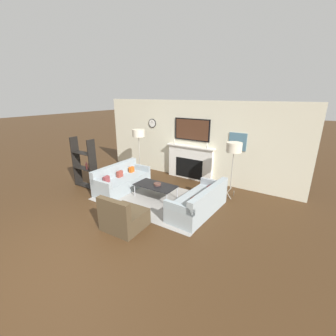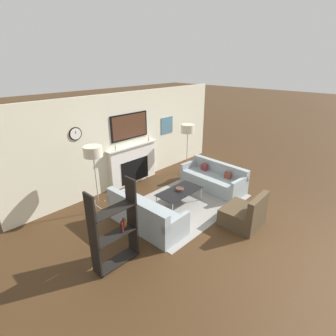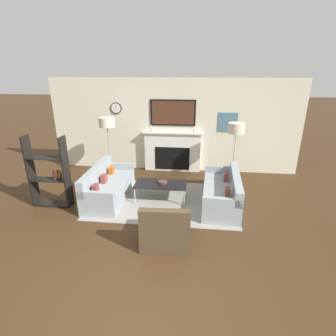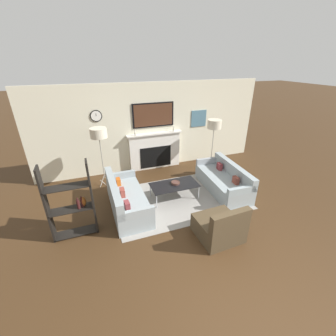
{
  "view_description": "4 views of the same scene",
  "coord_description": "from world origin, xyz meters",
  "views": [
    {
      "loc": [
        3.48,
        -1.87,
        2.89
      ],
      "look_at": [
        0.08,
        3.33,
        0.84
      ],
      "focal_mm": 24.0,
      "sensor_mm": 36.0,
      "label": 1
    },
    {
      "loc": [
        -4.65,
        -0.95,
        3.51
      ],
      "look_at": [
        -0.12,
        3.31,
        0.94
      ],
      "focal_mm": 28.0,
      "sensor_mm": 36.0,
      "label": 2
    },
    {
      "loc": [
        0.72,
        -2.61,
        2.88
      ],
      "look_at": [
        0.07,
        3.04,
        0.76
      ],
      "focal_mm": 28.0,
      "sensor_mm": 36.0,
      "label": 3
    },
    {
      "loc": [
        -1.95,
        -1.67,
        3.29
      ],
      "look_at": [
        -0.23,
        3.0,
        0.87
      ],
      "focal_mm": 24.0,
      "sensor_mm": 36.0,
      "label": 4
    }
  ],
  "objects": [
    {
      "name": "armchair",
      "position": [
        0.24,
        1.27,
        0.26
      ],
      "size": [
        0.87,
        0.85,
        0.81
      ],
      "color": "#473925",
      "rests_on": "ground_plane"
    },
    {
      "name": "floor_lamp_left",
      "position": [
        -1.71,
        4.17,
        1.56
      ],
      "size": [
        0.43,
        0.43,
        1.71
      ],
      "color": "#9E998E",
      "rests_on": "ground_plane"
    },
    {
      "name": "shelf_unit",
      "position": [
        -2.47,
        2.39,
        0.75
      ],
      "size": [
        0.86,
        0.28,
        1.6
      ],
      "color": "black",
      "rests_on": "ground_plane"
    },
    {
      "name": "ground_plane",
      "position": [
        0.0,
        0.0,
        0.0
      ],
      "size": [
        60.0,
        60.0,
        0.0
      ],
      "primitive_type": "plane",
      "color": "#3E2815"
    },
    {
      "name": "floor_lamp_right",
      "position": [
        1.71,
        4.17,
        1.48
      ],
      "size": [
        0.43,
        0.43,
        1.64
      ],
      "color": "#9E998E",
      "rests_on": "ground_plane"
    },
    {
      "name": "coffee_table",
      "position": [
        -0.09,
        2.94,
        0.37
      ],
      "size": [
        1.21,
        0.63,
        0.4
      ],
      "color": "black",
      "rests_on": "ground_plane"
    },
    {
      "name": "couch_right",
      "position": [
        1.34,
        2.85,
        0.27
      ],
      "size": [
        0.87,
        1.92,
        0.73
      ],
      "color": "#929EA2",
      "rests_on": "ground_plane"
    },
    {
      "name": "area_rug",
      "position": [
        0.0,
        2.86,
        0.01
      ],
      "size": [
        3.3,
        2.16,
        0.01
      ],
      "color": "gray",
      "rests_on": "ground_plane"
    },
    {
      "name": "couch_left",
      "position": [
        -1.35,
        2.85,
        0.28
      ],
      "size": [
        0.79,
        1.87,
        0.78
      ],
      "color": "#929EA2",
      "rests_on": "ground_plane"
    },
    {
      "name": "fireplace_wall",
      "position": [
        0.0,
        4.97,
        1.22
      ],
      "size": [
        7.29,
        0.28,
        2.7
      ],
      "color": "beige",
      "rests_on": "ground_plane"
    },
    {
      "name": "decorative_bowl",
      "position": [
        -0.04,
        2.97,
        0.43
      ],
      "size": [
        0.22,
        0.22,
        0.06
      ],
      "color": "#4F322D",
      "rests_on": "coffee_table"
    }
  ]
}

